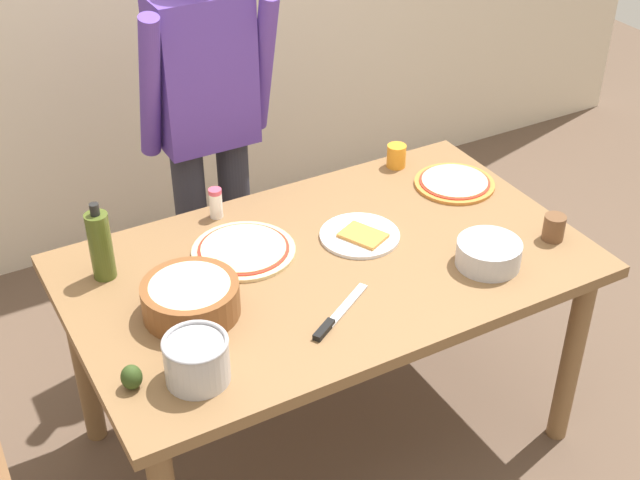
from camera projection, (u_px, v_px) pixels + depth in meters
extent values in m
plane|color=brown|center=(327.00, 433.00, 3.16)|extent=(8.00, 8.00, 0.00)
cube|color=brown|center=(328.00, 266.00, 2.74)|extent=(1.60, 0.96, 0.04)
cylinder|color=brown|center=(572.00, 358.00, 2.96)|extent=(0.07, 0.07, 0.72)
cylinder|color=brown|center=(82.00, 358.00, 2.95)|extent=(0.07, 0.07, 0.72)
cylinder|color=brown|center=(434.00, 241.00, 3.54)|extent=(0.07, 0.07, 0.72)
cylinder|color=#2D2D38|center=(195.00, 244.00, 3.41)|extent=(0.12, 0.12, 0.85)
cylinder|color=#2D2D38|center=(237.00, 232.00, 3.48)|extent=(0.12, 0.12, 0.85)
cube|color=#56389E|center=(203.00, 70.00, 3.05)|extent=(0.34, 0.20, 0.55)
cylinder|color=#56389E|center=(150.00, 88.00, 2.93)|extent=(0.07, 0.21, 0.55)
cylinder|color=#56389E|center=(263.00, 64.00, 3.10)|extent=(0.07, 0.21, 0.55)
cylinder|color=beige|center=(244.00, 251.00, 2.77)|extent=(0.33, 0.33, 0.01)
cylinder|color=#B22D1E|center=(243.00, 249.00, 2.76)|extent=(0.29, 0.29, 0.00)
cylinder|color=beige|center=(243.00, 248.00, 2.76)|extent=(0.27, 0.27, 0.00)
cylinder|color=#C67A33|center=(454.00, 184.00, 3.12)|extent=(0.28, 0.28, 0.01)
cylinder|color=#B22D1E|center=(455.00, 182.00, 3.11)|extent=(0.25, 0.25, 0.00)
cylinder|color=beige|center=(455.00, 181.00, 3.11)|extent=(0.23, 0.23, 0.00)
cylinder|color=white|center=(360.00, 235.00, 2.84)|extent=(0.26, 0.26, 0.01)
cube|color=#CC8438|center=(363.00, 235.00, 2.82)|extent=(0.15, 0.17, 0.01)
cylinder|color=brown|center=(191.00, 299.00, 2.49)|extent=(0.28, 0.28, 0.10)
ellipsoid|color=beige|center=(190.00, 288.00, 2.47)|extent=(0.25, 0.25, 0.05)
cylinder|color=#B7B7BC|center=(489.00, 254.00, 2.70)|extent=(0.20, 0.20, 0.08)
cylinder|color=#47561E|center=(101.00, 246.00, 2.61)|extent=(0.07, 0.07, 0.22)
cylinder|color=black|center=(94.00, 209.00, 2.54)|extent=(0.03, 0.03, 0.04)
cylinder|color=#B7B7BC|center=(197.00, 361.00, 2.26)|extent=(0.17, 0.17, 0.12)
torus|color=#A5A5AD|center=(195.00, 342.00, 2.23)|extent=(0.17, 0.17, 0.01)
cylinder|color=orange|center=(396.00, 156.00, 3.21)|extent=(0.07, 0.07, 0.08)
cylinder|color=brown|center=(554.00, 228.00, 2.81)|extent=(0.07, 0.07, 0.08)
cylinder|color=white|center=(216.00, 205.00, 2.92)|extent=(0.04, 0.04, 0.09)
cylinder|color=#D84C66|center=(215.00, 191.00, 2.89)|extent=(0.04, 0.04, 0.02)
cube|color=silver|center=(347.00, 305.00, 2.54)|extent=(0.20, 0.14, 0.01)
cube|color=black|center=(324.00, 330.00, 2.44)|extent=(0.09, 0.07, 0.02)
ellipsoid|color=#2D4219|center=(132.00, 377.00, 2.25)|extent=(0.06, 0.06, 0.07)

